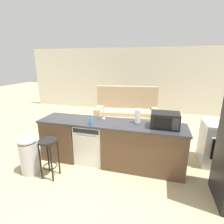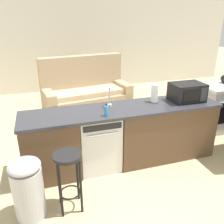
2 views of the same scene
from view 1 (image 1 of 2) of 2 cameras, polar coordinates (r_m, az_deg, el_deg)
name	(u,v)px [view 1 (image 1 of 2)]	position (r m, az deg, el deg)	size (l,w,h in m)	color
ground_plane	(103,161)	(3.89, -2.86, -15.75)	(24.00, 24.00, 0.00)	tan
wall_back	(141,80)	(7.41, 9.52, 10.13)	(10.00, 0.06, 2.60)	silver
kitchen_counter	(114,145)	(3.63, 0.71, -10.67)	(2.94, 0.66, 0.90)	brown
dishwasher	(92,142)	(3.77, -6.62, -9.70)	(0.58, 0.61, 0.84)	silver
stove_range	(222,144)	(4.22, 32.20, -8.83)	(0.76, 0.68, 0.90)	#B7B7BC
microwave	(165,120)	(3.30, 16.92, -2.55)	(0.50, 0.37, 0.28)	black
sink_faucet	(103,114)	(3.58, -2.90, -0.53)	(0.07, 0.18, 0.30)	silver
paper_towel_roll	(138,116)	(3.41, 8.37, -1.42)	(0.14, 0.14, 0.28)	#4C4C51
soap_bottle	(91,121)	(3.35, -6.99, -2.84)	(0.06, 0.06, 0.18)	#338CCC
bar_stool	(49,150)	(3.38, -19.98, -11.73)	(0.32, 0.32, 0.74)	black
trash_bin	(29,154)	(3.72, -25.45, -12.40)	(0.35, 0.35, 0.74)	#B7B7BC
couch	(127,113)	(5.83, 4.76, -0.43)	(2.10, 1.16, 1.27)	tan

